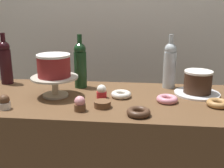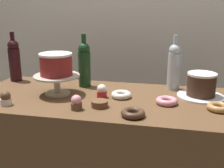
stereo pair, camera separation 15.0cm
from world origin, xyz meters
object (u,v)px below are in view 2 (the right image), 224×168
(cake_stand_pedestal, at_px, (57,81))
(donut_sugar, at_px, (121,95))
(cupcake_vanilla, at_px, (102,91))
(donut_chocolate, at_px, (133,113))
(donut_maple, at_px, (219,107))
(cupcake_strawberry, at_px, (76,103))
(cookie_stack, at_px, (100,104))
(wine_bottle_green, at_px, (84,64))
(donut_pink, at_px, (167,101))
(wine_bottle_clear, at_px, (174,66))
(wine_bottle_dark_red, at_px, (14,59))
(chocolate_round_cake, at_px, (201,84))
(cupcake_chocolate, at_px, (6,99))
(white_layer_cake, at_px, (56,64))

(cake_stand_pedestal, xyz_separation_m, donut_sugar, (0.37, 0.02, -0.06))
(cupcake_vanilla, xyz_separation_m, donut_chocolate, (0.21, -0.23, -0.02))
(donut_maple, xyz_separation_m, donut_chocolate, (-0.39, -0.16, 0.00))
(cupcake_strawberry, height_order, donut_maple, cupcake_strawberry)
(cupcake_strawberry, bearing_deg, cookie_stack, 29.97)
(donut_maple, height_order, cookie_stack, same)
(cake_stand_pedestal, xyz_separation_m, cookie_stack, (0.29, -0.14, -0.06))
(cake_stand_pedestal, height_order, wine_bottle_green, wine_bottle_green)
(donut_chocolate, bearing_deg, donut_pink, 53.83)
(donut_sugar, distance_m, donut_maple, 0.50)
(wine_bottle_clear, bearing_deg, donut_maple, -54.97)
(wine_bottle_dark_red, bearing_deg, donut_maple, -13.06)
(donut_maple, bearing_deg, wine_bottle_clear, 125.03)
(wine_bottle_clear, xyz_separation_m, donut_pink, (-0.03, -0.27, -0.13))
(donut_sugar, bearing_deg, donut_pink, -11.97)
(chocolate_round_cake, bearing_deg, cupcake_strawberry, -151.92)
(wine_bottle_green, height_order, cupcake_strawberry, wine_bottle_green)
(cake_stand_pedestal, height_order, chocolate_round_cake, chocolate_round_cake)
(chocolate_round_cake, relative_size, cupcake_chocolate, 2.11)
(donut_maple, height_order, donut_pink, same)
(cupcake_vanilla, bearing_deg, cupcake_strawberry, -110.46)
(cupcake_chocolate, height_order, donut_chocolate, cupcake_chocolate)
(cupcake_strawberry, height_order, donut_pink, cupcake_strawberry)
(cookie_stack, bearing_deg, donut_sugar, 64.10)
(wine_bottle_clear, height_order, donut_pink, wine_bottle_clear)
(wine_bottle_dark_red, height_order, cupcake_strawberry, wine_bottle_dark_red)
(cupcake_vanilla, height_order, cookie_stack, cupcake_vanilla)
(cupcake_chocolate, relative_size, cupcake_vanilla, 1.00)
(white_layer_cake, bearing_deg, wine_bottle_green, 61.48)
(cake_stand_pedestal, distance_m, cupcake_chocolate, 0.29)
(cupcake_strawberry, relative_size, donut_sugar, 0.66)
(wine_bottle_green, relative_size, donut_pink, 2.91)
(wine_bottle_green, distance_m, cupcake_chocolate, 0.51)
(donut_maple, bearing_deg, donut_pink, 171.26)
(donut_maple, bearing_deg, wine_bottle_green, 161.18)
(donut_pink, bearing_deg, donut_sugar, 168.03)
(white_layer_cake, height_order, donut_maple, white_layer_cake)
(donut_sugar, distance_m, cookie_stack, 0.18)
(cupcake_vanilla, bearing_deg, wine_bottle_dark_red, 161.22)
(cake_stand_pedestal, distance_m, cupcake_vanilla, 0.26)
(donut_sugar, xyz_separation_m, donut_maple, (0.49, -0.09, 0.00))
(white_layer_cake, xyz_separation_m, chocolate_round_cake, (0.79, 0.12, -0.10))
(cookie_stack, bearing_deg, wine_bottle_dark_red, 151.57)
(wine_bottle_green, distance_m, cupcake_strawberry, 0.41)
(cupcake_strawberry, bearing_deg, chocolate_round_cake, 28.08)
(cookie_stack, bearing_deg, cake_stand_pedestal, 153.59)
(donut_chocolate, xyz_separation_m, cookie_stack, (-0.18, 0.09, 0.00))
(wine_bottle_dark_red, bearing_deg, wine_bottle_clear, 1.13)
(white_layer_cake, distance_m, cupcake_chocolate, 0.32)
(chocolate_round_cake, xyz_separation_m, cupcake_strawberry, (-0.61, -0.32, -0.04))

